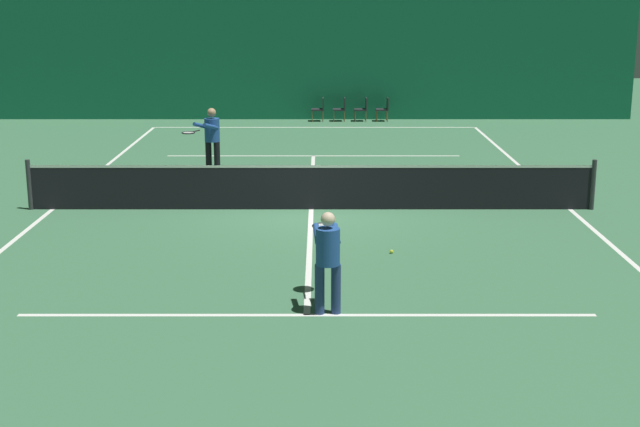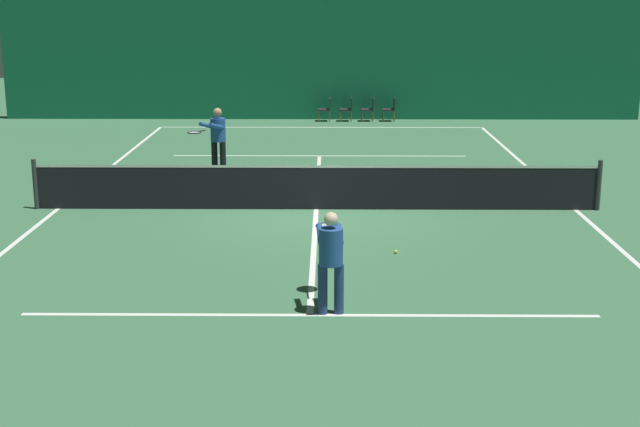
{
  "view_description": "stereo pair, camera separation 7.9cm",
  "coord_description": "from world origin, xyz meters",
  "px_view_note": "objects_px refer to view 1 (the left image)",
  "views": [
    {
      "loc": [
        0.19,
        -18.36,
        4.46
      ],
      "look_at": [
        0.12,
        -3.82,
        0.86
      ],
      "focal_mm": 50.0,
      "sensor_mm": 36.0,
      "label": 1
    },
    {
      "loc": [
        0.27,
        -18.36,
        4.46
      ],
      "look_at": [
        0.12,
        -3.82,
        0.86
      ],
      "focal_mm": 50.0,
      "sensor_mm": 36.0,
      "label": 2
    }
  ],
  "objects_px": {
    "tennis_net": "(315,186)",
    "tennis_ball": "(396,252)",
    "courtside_chair_0": "(324,108)",
    "courtside_chair_1": "(345,108)",
    "player_far": "(215,136)",
    "courtside_chair_3": "(388,108)",
    "player_near": "(332,254)",
    "courtside_chair_2": "(367,108)"
  },
  "relations": [
    {
      "from": "tennis_net",
      "to": "tennis_ball",
      "type": "xyz_separation_m",
      "value": [
        1.45,
        -3.29,
        -0.48
      ]
    },
    {
      "from": "player_near",
      "to": "player_far",
      "type": "xyz_separation_m",
      "value": [
        -2.86,
        10.19,
        0.09
      ]
    },
    {
      "from": "courtside_chair_3",
      "to": "tennis_net",
      "type": "bearing_deg",
      "value": -10.47
    },
    {
      "from": "courtside_chair_0",
      "to": "courtside_chair_1",
      "type": "bearing_deg",
      "value": 90.0
    },
    {
      "from": "tennis_ball",
      "to": "courtside_chair_3",
      "type": "bearing_deg",
      "value": 86.47
    },
    {
      "from": "player_near",
      "to": "courtside_chair_3",
      "type": "distance_m",
      "value": 19.83
    },
    {
      "from": "player_near",
      "to": "courtside_chair_1",
      "type": "xyz_separation_m",
      "value": [
        0.65,
        19.7,
        -0.39
      ]
    },
    {
      "from": "courtside_chair_2",
      "to": "courtside_chair_3",
      "type": "distance_m",
      "value": 0.77
    },
    {
      "from": "courtside_chair_3",
      "to": "player_near",
      "type": "bearing_deg",
      "value": -6.33
    },
    {
      "from": "player_far",
      "to": "courtside_chair_1",
      "type": "relative_size",
      "value": 1.97
    },
    {
      "from": "tennis_net",
      "to": "courtside_chair_0",
      "type": "xyz_separation_m",
      "value": [
        0.18,
        13.43,
        -0.03
      ]
    },
    {
      "from": "courtside_chair_0",
      "to": "tennis_net",
      "type": "bearing_deg",
      "value": -0.75
    },
    {
      "from": "player_near",
      "to": "tennis_ball",
      "type": "xyz_separation_m",
      "value": [
        1.16,
        2.98,
        -0.84
      ]
    },
    {
      "from": "courtside_chair_3",
      "to": "tennis_ball",
      "type": "distance_m",
      "value": 16.76
    },
    {
      "from": "courtside_chair_1",
      "to": "tennis_ball",
      "type": "height_order",
      "value": "courtside_chair_1"
    },
    {
      "from": "tennis_net",
      "to": "tennis_ball",
      "type": "distance_m",
      "value": 3.63
    },
    {
      "from": "tennis_net",
      "to": "courtside_chair_3",
      "type": "relative_size",
      "value": 14.29
    },
    {
      "from": "player_near",
      "to": "player_far",
      "type": "height_order",
      "value": "player_far"
    },
    {
      "from": "courtside_chair_1",
      "to": "courtside_chair_2",
      "type": "height_order",
      "value": "same"
    },
    {
      "from": "player_far",
      "to": "tennis_ball",
      "type": "bearing_deg",
      "value": 57.56
    },
    {
      "from": "courtside_chair_1",
      "to": "player_far",
      "type": "bearing_deg",
      "value": -20.22
    },
    {
      "from": "courtside_chair_1",
      "to": "tennis_ball",
      "type": "xyz_separation_m",
      "value": [
        0.51,
        -16.72,
        -0.45
      ]
    },
    {
      "from": "player_far",
      "to": "tennis_ball",
      "type": "distance_m",
      "value": 8.3
    },
    {
      "from": "player_near",
      "to": "player_far",
      "type": "bearing_deg",
      "value": 11.45
    },
    {
      "from": "courtside_chair_0",
      "to": "courtside_chair_1",
      "type": "xyz_separation_m",
      "value": [
        0.77,
        0.0,
        0.0
      ]
    },
    {
      "from": "tennis_net",
      "to": "player_near",
      "type": "bearing_deg",
      "value": -87.31
    },
    {
      "from": "courtside_chair_2",
      "to": "courtside_chair_3",
      "type": "bearing_deg",
      "value": 90.0
    },
    {
      "from": "tennis_net",
      "to": "tennis_ball",
      "type": "relative_size",
      "value": 181.82
    },
    {
      "from": "player_near",
      "to": "tennis_ball",
      "type": "height_order",
      "value": "player_near"
    },
    {
      "from": "player_far",
      "to": "courtside_chair_2",
      "type": "relative_size",
      "value": 1.97
    },
    {
      "from": "courtside_chair_0",
      "to": "tennis_ball",
      "type": "height_order",
      "value": "courtside_chair_0"
    },
    {
      "from": "courtside_chair_0",
      "to": "courtside_chair_2",
      "type": "height_order",
      "value": "same"
    },
    {
      "from": "tennis_net",
      "to": "courtside_chair_0",
      "type": "relative_size",
      "value": 14.29
    },
    {
      "from": "courtside_chair_2",
      "to": "tennis_ball",
      "type": "relative_size",
      "value": 12.73
    },
    {
      "from": "courtside_chair_1",
      "to": "courtside_chair_3",
      "type": "height_order",
      "value": "same"
    },
    {
      "from": "tennis_net",
      "to": "courtside_chair_0",
      "type": "distance_m",
      "value": 13.43
    },
    {
      "from": "player_far",
      "to": "courtside_chair_3",
      "type": "height_order",
      "value": "player_far"
    },
    {
      "from": "player_far",
      "to": "courtside_chair_1",
      "type": "height_order",
      "value": "player_far"
    },
    {
      "from": "tennis_net",
      "to": "player_near",
      "type": "xyz_separation_m",
      "value": [
        0.3,
        -6.27,
        0.36
      ]
    },
    {
      "from": "courtside_chair_0",
      "to": "courtside_chair_2",
      "type": "xyz_separation_m",
      "value": [
        1.54,
        0.0,
        0.0
      ]
    },
    {
      "from": "courtside_chair_3",
      "to": "courtside_chair_1",
      "type": "bearing_deg",
      "value": -90.0
    },
    {
      "from": "tennis_net",
      "to": "player_far",
      "type": "relative_size",
      "value": 7.23
    }
  ]
}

